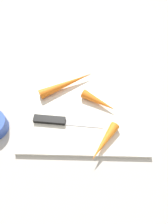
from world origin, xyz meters
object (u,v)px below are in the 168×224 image
object	(u,v)px
cutting_board	(84,113)
carrot_medium	(104,142)
carrot_shortest	(99,102)
knife	(54,120)
carrot_longest	(67,84)

from	to	relation	value
cutting_board	carrot_medium	world-z (taller)	carrot_medium
cutting_board	carrot_shortest	distance (m)	0.06
carrot_medium	carrot_shortest	distance (m)	0.13
cutting_board	carrot_medium	bearing A→B (deg)	-60.08
knife	carrot_longest	size ratio (longest dim) A/B	1.14
knife	carrot_shortest	bearing A→B (deg)	29.70
knife	carrot_medium	bearing A→B (deg)	-20.52
carrot_longest	cutting_board	bearing A→B (deg)	-87.48
carrot_longest	carrot_medium	world-z (taller)	carrot_longest
knife	carrot_shortest	xyz separation A→B (m)	(0.13, 0.06, 0.01)
cutting_board	carrot_shortest	xyz separation A→B (m)	(0.04, 0.03, 0.02)
cutting_board	knife	world-z (taller)	knife
cutting_board	carrot_shortest	size ratio (longest dim) A/B	3.27
cutting_board	knife	size ratio (longest dim) A/B	1.79
knife	carrot_longest	world-z (taller)	carrot_longest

